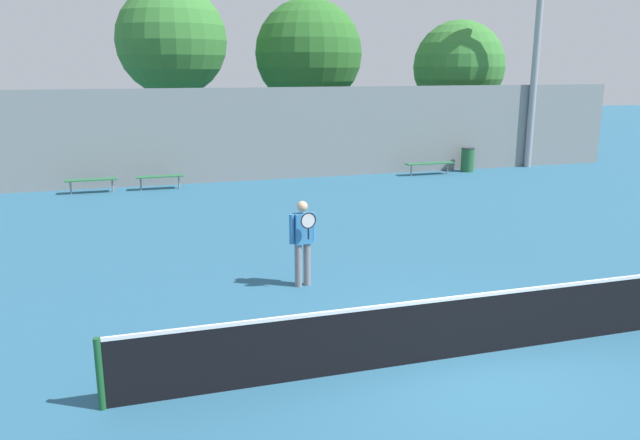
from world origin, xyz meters
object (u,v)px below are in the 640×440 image
object	(u,v)px
light_pole_near_left	(538,35)
tree_green_tall	(459,67)
tennis_net	(464,325)
bench_courtside_far	(160,177)
bench_courtside_near	(430,164)
tree_dark_dense	(309,54)
tree_green_broad	(172,41)
tennis_player	(303,239)
trash_bin	(468,159)
bench_adjacent_court	(91,180)

from	to	relation	value
light_pole_near_left	tree_green_tall	world-z (taller)	light_pole_near_left
tennis_net	bench_courtside_far	size ratio (longest dim) A/B	6.29
tennis_net	bench_courtside_near	distance (m)	16.04
tree_dark_dense	bench_courtside_near	bearing A→B (deg)	-63.65
bench_courtside_near	tree_green_broad	size ratio (longest dim) A/B	0.26
tennis_net	tree_green_tall	distance (m)	21.08
bench_courtside_near	tree_green_tall	world-z (taller)	tree_green_tall
tennis_player	tree_dark_dense	world-z (taller)	tree_dark_dense
tree_green_tall	tree_dark_dense	distance (m)	6.81
tennis_net	trash_bin	world-z (taller)	trash_bin
tree_green_broad	tree_dark_dense	size ratio (longest dim) A/B	1.05
light_pole_near_left	tree_dark_dense	bearing A→B (deg)	144.87
bench_courtside_far	bench_adjacent_court	world-z (taller)	same
bench_courtside_far	trash_bin	size ratio (longest dim) A/B	1.65
tennis_net	light_pole_near_left	xyz separation A→B (m)	(11.70, 15.20, 4.93)
trash_bin	tree_green_broad	world-z (taller)	tree_green_broad
tennis_net	tree_dark_dense	bearing A→B (deg)	80.15
light_pole_near_left	tree_dark_dense	world-z (taller)	light_pole_near_left
bench_courtside_far	trash_bin	bearing A→B (deg)	1.41
tree_green_broad	bench_courtside_far	bearing A→B (deg)	-100.02
tree_green_tall	tree_dark_dense	size ratio (longest dim) A/B	0.86
tennis_player	bench_courtside_far	xyz separation A→B (m)	(-2.14, 10.92, -0.52)
bench_courtside_near	tree_green_broad	world-z (taller)	tree_green_broad
tennis_net	trash_bin	size ratio (longest dim) A/B	10.38
bench_adjacent_court	trash_bin	size ratio (longest dim) A/B	1.70
tennis_player	bench_adjacent_court	world-z (taller)	tennis_player
bench_adjacent_court	light_pole_near_left	size ratio (longest dim) A/B	0.18
bench_courtside_near	bench_courtside_far	bearing A→B (deg)	180.00
tennis_net	bench_adjacent_court	world-z (taller)	tennis_net
trash_bin	light_pole_near_left	bearing A→B (deg)	6.47
trash_bin	bench_adjacent_court	bearing A→B (deg)	-178.81
tennis_net	light_pole_near_left	bearing A→B (deg)	52.42
bench_adjacent_court	tennis_player	bearing A→B (deg)	-68.15
tennis_net	tree_green_broad	size ratio (longest dim) A/B	1.34
bench_courtside_near	tree_dark_dense	xyz separation A→B (m)	(-3.13, 6.33, 4.30)
tennis_net	trash_bin	bearing A→B (deg)	59.91
bench_adjacent_court	trash_bin	distance (m)	14.42
bench_courtside_near	light_pole_near_left	size ratio (longest dim) A/B	0.21
tennis_player	bench_adjacent_court	bearing A→B (deg)	103.64
bench_adjacent_court	light_pole_near_left	world-z (taller)	light_pole_near_left
tree_dark_dense	light_pole_near_left	bearing A→B (deg)	-35.13
bench_courtside_near	light_pole_near_left	xyz separation A→B (m)	(4.94, 0.65, 4.98)
bench_adjacent_court	tree_green_broad	bearing A→B (deg)	61.78
tennis_player	trash_bin	xyz separation A→B (m)	(10.03, 11.22, -0.46)
light_pole_near_left	tree_green_tall	size ratio (longest dim) A/B	1.53
trash_bin	tree_dark_dense	xyz separation A→B (m)	(-4.98, 6.03, 4.25)
trash_bin	tree_green_tall	bearing A→B (deg)	69.36
bench_courtside_near	bench_adjacent_court	distance (m)	12.57
light_pole_near_left	trash_bin	size ratio (longest dim) A/B	9.71
tennis_net	tennis_player	distance (m)	3.92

